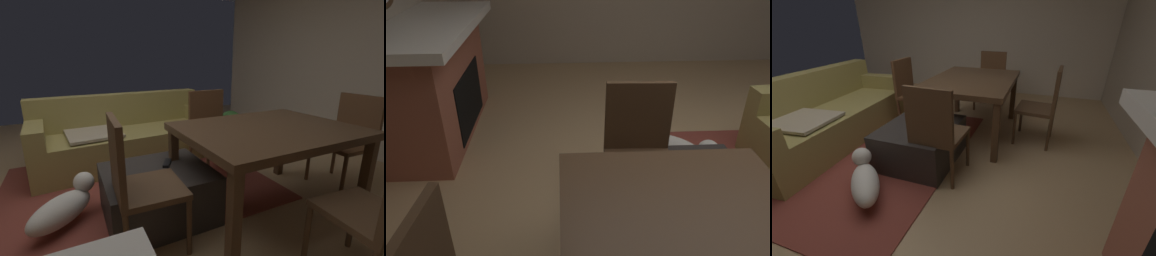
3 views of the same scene
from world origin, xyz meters
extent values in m
plane|color=tan|center=(0.00, 0.00, 0.00)|extent=(7.83, 7.83, 0.00)
cube|color=beige|center=(3.26, 0.00, 1.38)|extent=(0.12, 5.73, 2.76)
cube|color=brown|center=(0.26, 0.32, 0.01)|extent=(2.60, 2.00, 0.01)
cube|color=#9E8E4C|center=(0.33, 0.96, 0.21)|extent=(2.25, 1.00, 0.42)
cube|color=#9E8E4C|center=(0.31, 1.28, 0.63)|extent=(2.20, 0.36, 0.42)
cube|color=#9E8E4C|center=(1.33, 1.03, 0.52)|extent=(0.24, 0.85, 0.20)
cube|color=#9E8E4C|center=(-0.67, 0.89, 0.52)|extent=(0.24, 0.85, 0.20)
cube|color=tan|center=(-0.11, 0.93, 0.45)|extent=(0.63, 0.77, 0.03)
cube|color=#2D2826|center=(0.26, -0.33, 0.21)|extent=(0.84, 0.73, 0.41)
cube|color=black|center=(0.37, -0.25, 0.42)|extent=(0.12, 0.16, 0.02)
cube|color=#513823|center=(1.11, -0.63, 0.71)|extent=(1.41, 1.03, 0.06)
cube|color=#513823|center=(0.47, -0.17, 0.34)|extent=(0.07, 0.07, 0.68)
cube|color=#513823|center=(1.76, -0.17, 0.34)|extent=(0.07, 0.07, 0.68)
cube|color=#513823|center=(0.47, -1.09, 0.34)|extent=(0.07, 0.07, 0.68)
cube|color=#513823|center=(1.76, -1.09, 0.34)|extent=(0.07, 0.07, 0.68)
cube|color=brown|center=(2.12, -0.63, 0.43)|extent=(0.46, 0.46, 0.04)
cube|color=brown|center=(2.32, -0.64, 0.69)|extent=(0.06, 0.44, 0.48)
cylinder|color=brown|center=(1.91, -0.82, 0.21)|extent=(0.04, 0.04, 0.41)
cylinder|color=brown|center=(1.92, -0.42, 0.21)|extent=(0.04, 0.04, 0.41)
cylinder|color=brown|center=(2.31, -0.84, 0.21)|extent=(0.04, 0.04, 0.41)
cylinder|color=brown|center=(2.32, -0.44, 0.21)|extent=(0.04, 0.04, 0.41)
cube|color=#513823|center=(1.11, -1.45, 0.43)|extent=(0.48, 0.48, 0.04)
cylinder|color=#513823|center=(0.93, -1.23, 0.21)|extent=(0.04, 0.04, 0.41)
cylinder|color=#513823|center=(1.33, -1.27, 0.21)|extent=(0.04, 0.04, 0.41)
cube|color=brown|center=(1.11, 0.19, 0.43)|extent=(0.44, 0.44, 0.04)
cube|color=brown|center=(1.11, 0.39, 0.69)|extent=(0.44, 0.04, 0.48)
cylinder|color=brown|center=(1.31, -0.01, 0.21)|extent=(0.04, 0.04, 0.41)
cylinder|color=brown|center=(0.91, -0.01, 0.21)|extent=(0.04, 0.04, 0.41)
cylinder|color=brown|center=(1.31, 0.39, 0.21)|extent=(0.04, 0.04, 0.41)
cylinder|color=brown|center=(0.91, 0.39, 0.21)|extent=(0.04, 0.04, 0.41)
cube|color=#513823|center=(0.11, -0.63, 0.43)|extent=(0.46, 0.46, 0.04)
cube|color=#513823|center=(-0.09, -0.62, 0.69)|extent=(0.06, 0.44, 0.48)
cylinder|color=#513823|center=(0.32, -0.44, 0.21)|extent=(0.04, 0.04, 0.41)
cylinder|color=#513823|center=(0.30, -0.84, 0.21)|extent=(0.04, 0.04, 0.41)
cylinder|color=#513823|center=(-0.08, -0.42, 0.21)|extent=(0.04, 0.04, 0.41)
cylinder|color=#513823|center=(-0.10, -0.82, 0.21)|extent=(0.04, 0.04, 0.41)
cylinder|color=beige|center=(1.91, 1.03, 0.07)|extent=(0.21, 0.21, 0.15)
ellipsoid|color=#387233|center=(1.91, 1.03, 0.30)|extent=(0.38, 0.38, 0.42)
ellipsoid|color=silver|center=(-0.46, -0.18, 0.16)|extent=(0.56, 0.54, 0.22)
sphere|color=silver|center=(-0.27, -0.01, 0.28)|extent=(0.17, 0.17, 0.17)
camera|label=1|loc=(-0.31, -2.11, 1.26)|focal=23.50mm
camera|label=2|loc=(1.99, -1.13, 1.78)|focal=33.58mm
camera|label=3|loc=(-1.63, -1.46, 1.41)|focal=21.27mm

